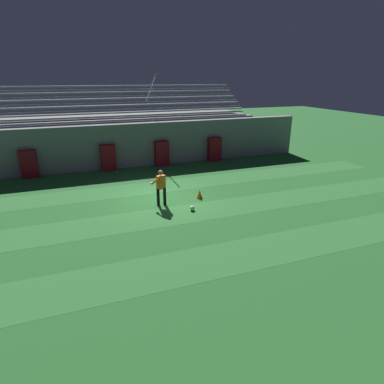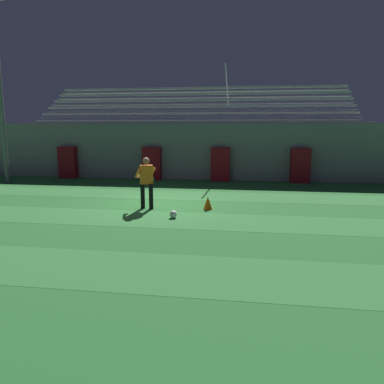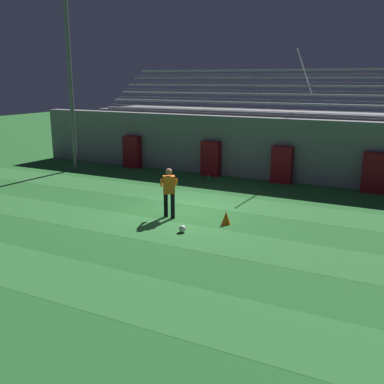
# 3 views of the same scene
# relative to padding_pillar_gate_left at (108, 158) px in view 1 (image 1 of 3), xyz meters

# --- Properties ---
(ground_plane) EXTENTS (80.00, 80.00, 0.00)m
(ground_plane) POSITION_rel_padding_pillar_gate_left_xyz_m (1.73, -5.95, -0.82)
(ground_plane) COLOR #286B2D
(turf_stripe_near) EXTENTS (28.00, 1.94, 0.01)m
(turf_stripe_near) POSITION_rel_padding_pillar_gate_left_xyz_m (1.73, -11.95, -0.81)
(turf_stripe_near) COLOR #337A38
(turf_stripe_near) RESTS_ON ground
(turf_stripe_mid) EXTENTS (28.00, 1.94, 0.01)m
(turf_stripe_mid) POSITION_rel_padding_pillar_gate_left_xyz_m (1.73, -8.06, -0.81)
(turf_stripe_mid) COLOR #337A38
(turf_stripe_mid) RESTS_ON ground
(turf_stripe_far) EXTENTS (28.00, 1.94, 0.01)m
(turf_stripe_far) POSITION_rel_padding_pillar_gate_left_xyz_m (1.73, -4.17, -0.81)
(turf_stripe_far) COLOR #337A38
(turf_stripe_far) RESTS_ON ground
(back_wall) EXTENTS (24.00, 0.60, 2.80)m
(back_wall) POSITION_rel_padding_pillar_gate_left_xyz_m (1.73, 0.55, 0.58)
(back_wall) COLOR gray
(back_wall) RESTS_ON ground
(padding_pillar_gate_left) EXTENTS (0.91, 0.44, 1.63)m
(padding_pillar_gate_left) POSITION_rel_padding_pillar_gate_left_xyz_m (0.00, 0.00, 0.00)
(padding_pillar_gate_left) COLOR maroon
(padding_pillar_gate_left) RESTS_ON ground
(padding_pillar_gate_right) EXTENTS (0.91, 0.44, 1.63)m
(padding_pillar_gate_right) POSITION_rel_padding_pillar_gate_left_xyz_m (3.45, 0.00, 0.00)
(padding_pillar_gate_right) COLOR maroon
(padding_pillar_gate_right) RESTS_ON ground
(padding_pillar_far_left) EXTENTS (0.91, 0.44, 1.63)m
(padding_pillar_far_left) POSITION_rel_padding_pillar_gate_left_xyz_m (-4.50, 0.00, 0.00)
(padding_pillar_far_left) COLOR maroon
(padding_pillar_far_left) RESTS_ON ground
(padding_pillar_far_right) EXTENTS (0.91, 0.44, 1.63)m
(padding_pillar_far_right) POSITION_rel_padding_pillar_gate_left_xyz_m (7.25, 0.00, 0.00)
(padding_pillar_far_right) COLOR maroon
(padding_pillar_far_right) RESTS_ON ground
(bleacher_stand) EXTENTS (18.00, 4.75, 5.83)m
(bleacher_stand) POSITION_rel_padding_pillar_gate_left_xyz_m (1.73, 3.24, 0.69)
(bleacher_stand) COLOR gray
(bleacher_stand) RESTS_ON ground
(goalkeeper) EXTENTS (0.74, 0.71, 1.67)m
(goalkeeper) POSITION_rel_padding_pillar_gate_left_xyz_m (1.59, -6.72, 0.14)
(goalkeeper) COLOR black
(goalkeeper) RESTS_ON ground
(soccer_ball) EXTENTS (0.22, 0.22, 0.22)m
(soccer_ball) POSITION_rel_padding_pillar_gate_left_xyz_m (2.69, -7.86, -0.71)
(soccer_ball) COLOR white
(soccer_ball) RESTS_ON ground
(traffic_cone) EXTENTS (0.30, 0.30, 0.42)m
(traffic_cone) POSITION_rel_padding_pillar_gate_left_xyz_m (3.56, -6.54, -0.61)
(traffic_cone) COLOR orange
(traffic_cone) RESTS_ON ground
(water_bottle) EXTENTS (0.07, 0.07, 0.24)m
(water_bottle) POSITION_rel_padding_pillar_gate_left_xyz_m (0.36, -1.04, -0.70)
(water_bottle) COLOR green
(water_bottle) RESTS_ON ground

